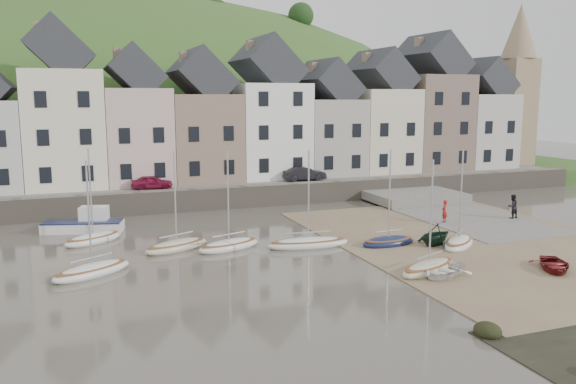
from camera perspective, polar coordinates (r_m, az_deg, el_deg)
name	(u,v)px	position (r m, az deg, el deg)	size (l,w,h in m)	color
ground	(324,258)	(34.51, 3.51, -6.45)	(160.00, 160.00, 0.00)	#4B463B
quay_land	(204,176)	(64.35, -8.13, 1.56)	(90.00, 30.00, 1.50)	#375C24
quay_street	(232,183)	(53.17, -5.48, 0.85)	(70.00, 7.00, 0.10)	slate
seawall	(243,197)	(49.95, -4.42, -0.45)	(70.00, 1.20, 1.80)	slate
beach	(479,242)	(40.13, 18.07, -4.60)	(18.00, 26.00, 0.06)	#7C624B
slipway	(455,214)	(48.69, 15.92, -2.05)	(8.00, 18.00, 0.12)	slate
hillside	(136,274)	(94.76, -14.54, -7.73)	(134.40, 84.00, 84.00)	#375C24
townhouse_terrace	(239,117)	(56.47, -4.76, 7.24)	(61.05, 8.00, 13.93)	silver
church_spire	(517,81)	(72.58, 21.39, 10.06)	(4.00, 4.00, 18.00)	#997F60
sailboat_0	(93,239)	(39.99, -18.43, -4.32)	(4.25, 3.45, 6.32)	white
sailboat_1	(92,270)	(32.93, -18.53, -7.24)	(4.68, 3.61, 6.32)	white
sailboat_2	(177,246)	(36.88, -10.78, -5.14)	(4.66, 3.20, 6.32)	beige
sailboat_3	(229,245)	(36.53, -5.76, -5.16)	(4.53, 2.80, 6.32)	white
sailboat_4	(308,243)	(36.86, 1.99, -4.99)	(5.41, 1.99, 6.32)	white
sailboat_5	(388,241)	(37.73, 9.73, -4.77)	(3.78, 1.75, 6.32)	#151E43
sailboat_6	(459,243)	(38.48, 16.28, -4.74)	(4.01, 3.69, 6.32)	white
sailboat_7	(429,267)	(32.64, 13.55, -7.15)	(4.67, 3.12, 6.32)	beige
motorboat_2	(86,223)	(43.34, -19.09, -2.89)	(5.68, 3.14, 1.70)	white
rowboat_white	(443,270)	(31.91, 14.84, -7.36)	(2.26, 3.16, 0.65)	white
rowboat_green	(435,234)	(38.09, 14.12, -4.02)	(2.31, 2.68, 1.41)	black
rowboat_red	(554,265)	(34.96, 24.44, -6.44)	(2.20, 3.08, 0.64)	maroon
person_red	(444,211)	(44.81, 14.97, -1.81)	(0.61, 0.40, 1.67)	maroon
person_dark	(512,206)	(47.88, 21.00, -1.31)	(0.89, 0.69, 1.84)	black
car_left	(152,182)	(50.73, -13.09, 0.95)	(1.37, 3.41, 1.16)	maroon
car_right	(304,174)	(54.23, 1.60, 1.81)	(1.40, 4.00, 1.32)	black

